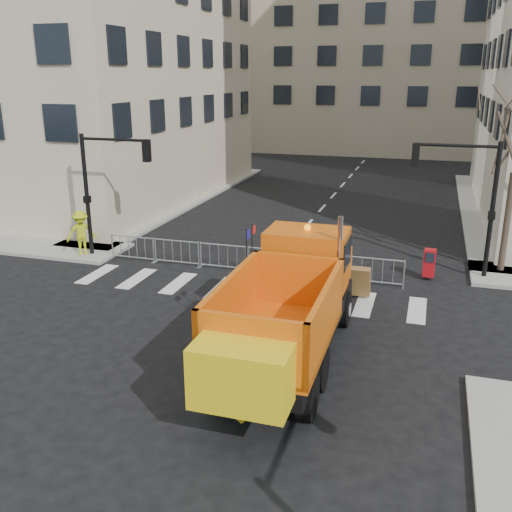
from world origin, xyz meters
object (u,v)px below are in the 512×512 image
(plow_truck, at_px, (288,305))
(cop_c, at_px, (301,267))
(cop_b, at_px, (318,280))
(worker, at_px, (81,233))
(newspaper_box, at_px, (429,263))
(cop_a, at_px, (304,269))

(plow_truck, bearing_deg, cop_c, 9.22)
(cop_b, bearing_deg, plow_truck, 99.37)
(plow_truck, xyz_separation_m, cop_c, (-0.96, 5.85, -0.92))
(cop_c, bearing_deg, worker, -57.61)
(worker, height_order, newspaper_box, worker)
(worker, relative_size, newspaper_box, 1.78)
(cop_c, bearing_deg, newspaper_box, 155.30)
(cop_b, bearing_deg, cop_c, -49.67)
(plow_truck, height_order, cop_b, plow_truck)
(cop_b, bearing_deg, newspaper_box, -124.02)
(plow_truck, relative_size, cop_b, 5.26)
(cop_b, relative_size, cop_c, 1.14)
(cop_a, height_order, cop_b, cop_b)
(cop_b, relative_size, newspaper_box, 1.78)
(cop_a, bearing_deg, newspaper_box, -177.11)
(plow_truck, height_order, newspaper_box, plow_truck)
(cop_b, distance_m, newspaper_box, 5.41)
(cop_c, distance_m, newspaper_box, 5.21)
(cop_b, bearing_deg, cop_a, -50.32)
(worker, xyz_separation_m, newspaper_box, (14.70, 1.53, -0.43))
(cop_a, bearing_deg, worker, -34.01)
(cop_c, height_order, newspaper_box, cop_c)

